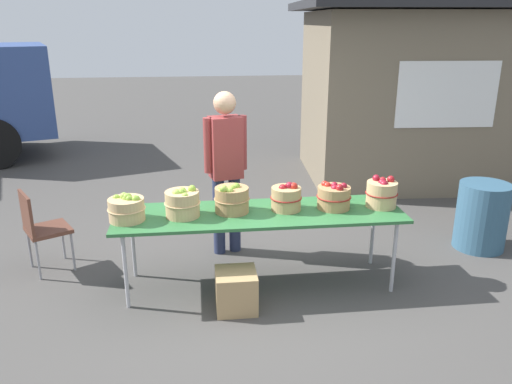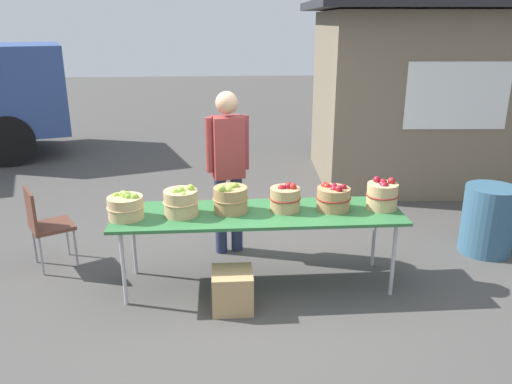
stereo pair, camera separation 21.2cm
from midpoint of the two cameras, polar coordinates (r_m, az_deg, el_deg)
name	(u,v)px [view 1 (the left image)]	position (r m, az deg, el deg)	size (l,w,h in m)	color
ground_plane	(260,283)	(5.10, -0.81, -10.19)	(40.00, 40.00, 0.00)	#474442
market_table	(260,216)	(4.79, -0.85, -2.69)	(2.70, 0.76, 0.75)	#2D6B38
apple_basket_green_0	(127,208)	(4.72, -15.54, -1.79)	(0.34, 0.34, 0.26)	tan
apple_basket_green_1	(182,203)	(4.70, -9.52, -1.24)	(0.33, 0.33, 0.29)	tan
apple_basket_green_2	(232,199)	(4.76, -4.02, -0.80)	(0.34, 0.34, 0.30)	#A87F51
apple_basket_red_0	(286,198)	(4.81, 2.15, -0.65)	(0.30, 0.30, 0.28)	tan
apple_basket_red_1	(334,196)	(4.89, 7.48, -0.51)	(0.33, 0.33, 0.27)	#A87F51
apple_basket_red_2	(382,193)	(5.01, 12.72, -0.14)	(0.31, 0.31, 0.30)	tan
vendor_adult	(226,161)	(5.41, -4.52, 3.48)	(0.46, 0.31, 1.78)	#262D4C
food_kiosk	(406,92)	(8.57, 15.80, 10.75)	(3.66, 3.10, 2.74)	#726651
folding_chair	(40,225)	(5.61, -24.03, -3.39)	(0.54, 0.54, 0.86)	brown
trash_barrel	(482,216)	(6.20, 23.07, -2.50)	(0.56, 0.56, 0.76)	#335972
produce_crate	(236,290)	(4.62, -3.58, -10.96)	(0.36, 0.36, 0.36)	tan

